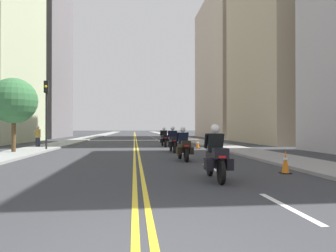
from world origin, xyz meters
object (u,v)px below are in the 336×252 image
object	(u,v)px
motorcycle_1	(183,147)
traffic_cone_0	(198,144)
motorcycle_2	(173,142)
traffic_light_near	(46,102)
pedestrian_0	(38,137)
street_tree_0	(14,101)
traffic_cone_1	(285,162)
motorcycle_0	(216,157)
motorcycle_3	(164,139)

from	to	relation	value
motorcycle_1	traffic_cone_0	distance (m)	8.84
motorcycle_2	traffic_light_near	size ratio (longest dim) A/B	0.48
pedestrian_0	street_tree_0	xyz separation A→B (m)	(0.12, -5.07, 2.27)
traffic_cone_1	traffic_light_near	xyz separation A→B (m)	(-10.88, 11.65, 2.84)
traffic_cone_1	motorcycle_1	bearing A→B (deg)	121.44
pedestrian_0	traffic_light_near	bearing A→B (deg)	154.07
pedestrian_0	street_tree_0	bearing A→B (deg)	129.31
motorcycle_0	street_tree_0	world-z (taller)	street_tree_0
traffic_cone_1	traffic_light_near	world-z (taller)	traffic_light_near
motorcycle_3	pedestrian_0	size ratio (longest dim) A/B	1.38
traffic_cone_0	traffic_light_near	xyz separation A→B (m)	(-10.57, -1.33, 2.90)
motorcycle_2	street_tree_0	distance (m)	9.83
motorcycle_0	traffic_cone_1	size ratio (longest dim) A/B	2.76
motorcycle_0	motorcycle_1	size ratio (longest dim) A/B	0.96
traffic_cone_0	traffic_cone_1	xyz separation A→B (m)	(0.31, -12.98, 0.06)
motorcycle_2	traffic_cone_1	bearing A→B (deg)	-75.94
motorcycle_0	motorcycle_3	world-z (taller)	motorcycle_0
motorcycle_0	traffic_cone_1	world-z (taller)	motorcycle_0
pedestrian_0	motorcycle_1	bearing A→B (deg)	171.64
traffic_light_near	pedestrian_0	bearing A→B (deg)	116.14
traffic_cone_1	traffic_cone_0	bearing A→B (deg)	91.37
traffic_cone_0	traffic_cone_1	size ratio (longest dim) A/B	0.85
motorcycle_1	traffic_light_near	xyz separation A→B (m)	(-8.14, 7.16, 2.59)
motorcycle_3	traffic_cone_1	distance (m)	15.55
motorcycle_1	traffic_light_near	size ratio (longest dim) A/B	0.48
motorcycle_2	traffic_light_near	bearing A→B (deg)	164.33
traffic_cone_0	street_tree_0	world-z (taller)	street_tree_0
motorcycle_1	street_tree_0	distance (m)	10.86
motorcycle_3	street_tree_0	world-z (taller)	street_tree_0
traffic_light_near	street_tree_0	bearing A→B (deg)	-118.45
motorcycle_2	traffic_light_near	world-z (taller)	traffic_light_near
motorcycle_3	traffic_cone_0	distance (m)	3.30
motorcycle_3	traffic_light_near	size ratio (longest dim) A/B	0.49
motorcycle_3	traffic_cone_0	world-z (taller)	motorcycle_3
motorcycle_1	street_tree_0	bearing A→B (deg)	150.54
motorcycle_0	traffic_cone_1	distance (m)	2.90
pedestrian_0	motorcycle_2	bearing A→B (deg)	-169.05
motorcycle_0	motorcycle_3	bearing A→B (deg)	91.56
traffic_cone_1	street_tree_0	distance (m)	15.56
motorcycle_0	pedestrian_0	xyz separation A→B (m)	(-9.57, 15.52, 0.18)
motorcycle_0	pedestrian_0	distance (m)	18.24
motorcycle_1	motorcycle_2	bearing A→B (deg)	86.40
traffic_cone_1	traffic_light_near	size ratio (longest dim) A/B	0.17
motorcycle_1	motorcycle_3	distance (m)	10.84
motorcycle_3	traffic_light_near	xyz separation A→B (m)	(-8.27, -3.68, 2.58)
motorcycle_2	pedestrian_0	distance (m)	10.82
motorcycle_2	motorcycle_3	bearing A→B (deg)	88.77
traffic_cone_0	pedestrian_0	size ratio (longest dim) A/B	0.40
pedestrian_0	traffic_cone_0	bearing A→B (deg)	-148.99
traffic_cone_1	street_tree_0	bearing A→B (deg)	142.34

